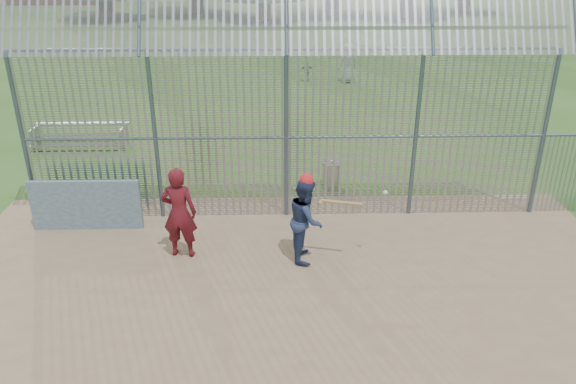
{
  "coord_description": "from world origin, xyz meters",
  "views": [
    {
      "loc": [
        -0.28,
        -8.77,
        6.19
      ],
      "look_at": [
        0.0,
        2.0,
        1.3
      ],
      "focal_mm": 35.0,
      "sensor_mm": 36.0,
      "label": 1
    }
  ],
  "objects_px": {
    "dugout_wall": "(86,205)",
    "trash_can": "(332,175)",
    "batter": "(306,220)",
    "onlooker": "(179,213)",
    "bleacher": "(80,136)"
  },
  "relations": [
    {
      "from": "dugout_wall",
      "to": "trash_can",
      "type": "bearing_deg",
      "value": 20.79
    },
    {
      "from": "dugout_wall",
      "to": "batter",
      "type": "height_order",
      "value": "batter"
    },
    {
      "from": "onlooker",
      "to": "bleacher",
      "type": "relative_size",
      "value": 0.66
    },
    {
      "from": "batter",
      "to": "trash_can",
      "type": "distance_m",
      "value": 3.8
    },
    {
      "from": "onlooker",
      "to": "batter",
      "type": "bearing_deg",
      "value": -178.06
    },
    {
      "from": "bleacher",
      "to": "onlooker",
      "type": "bearing_deg",
      "value": -58.26
    },
    {
      "from": "batter",
      "to": "bleacher",
      "type": "distance_m",
      "value": 9.83
    },
    {
      "from": "dugout_wall",
      "to": "onlooker",
      "type": "xyz_separation_m",
      "value": [
        2.34,
        -1.25,
        0.39
      ]
    },
    {
      "from": "onlooker",
      "to": "trash_can",
      "type": "relative_size",
      "value": 2.42
    },
    {
      "from": "batter",
      "to": "trash_can",
      "type": "bearing_deg",
      "value": -11.66
    },
    {
      "from": "onlooker",
      "to": "trash_can",
      "type": "distance_m",
      "value": 4.98
    },
    {
      "from": "dugout_wall",
      "to": "bleacher",
      "type": "height_order",
      "value": "dugout_wall"
    },
    {
      "from": "batter",
      "to": "trash_can",
      "type": "height_order",
      "value": "batter"
    },
    {
      "from": "dugout_wall",
      "to": "trash_can",
      "type": "distance_m",
      "value": 6.27
    },
    {
      "from": "trash_can",
      "to": "batter",
      "type": "bearing_deg",
      "value": -103.9
    }
  ]
}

